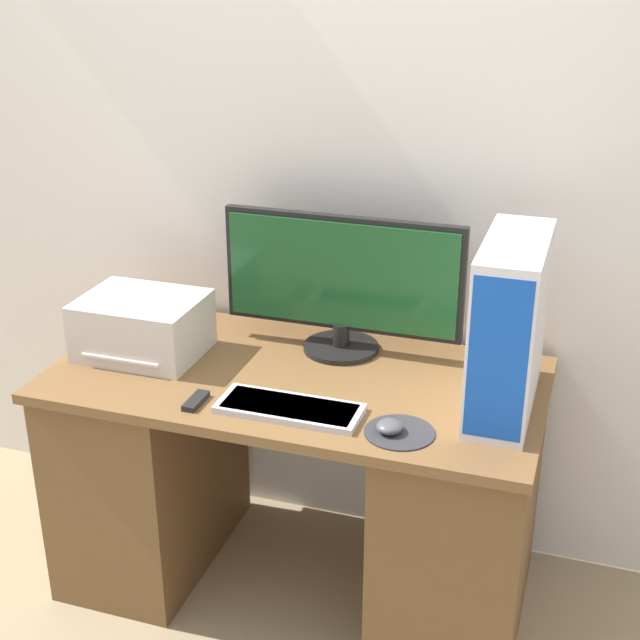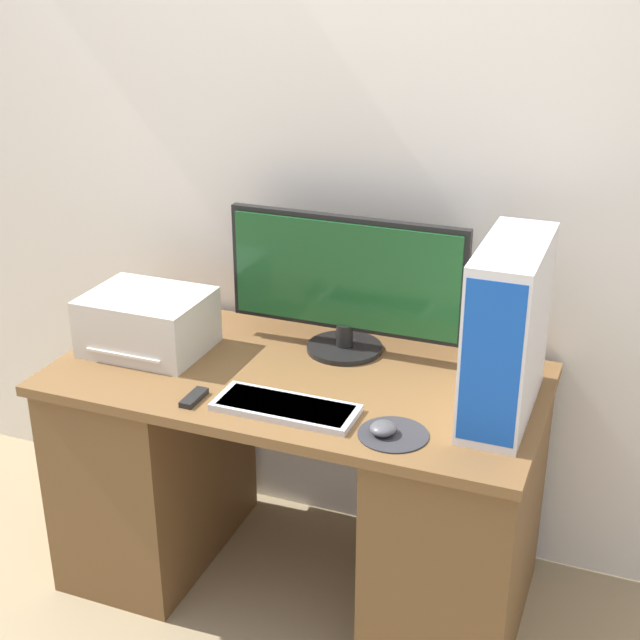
{
  "view_description": "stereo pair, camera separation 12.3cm",
  "coord_description": "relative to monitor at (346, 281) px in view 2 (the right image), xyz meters",
  "views": [
    {
      "loc": [
        0.78,
        -1.79,
        1.89
      ],
      "look_at": [
        0.07,
        0.35,
        0.91
      ],
      "focal_mm": 50.0,
      "sensor_mm": 36.0,
      "label": 1
    },
    {
      "loc": [
        0.89,
        -1.75,
        1.89
      ],
      "look_at": [
        0.07,
        0.35,
        0.91
      ],
      "focal_mm": 50.0,
      "sensor_mm": 36.0,
      "label": 2
    }
  ],
  "objects": [
    {
      "name": "computer_tower",
      "position": [
        0.51,
        -0.21,
        0.01
      ],
      "size": [
        0.16,
        0.43,
        0.47
      ],
      "color": "white",
      "rests_on": "desk"
    },
    {
      "name": "remote_control",
      "position": [
        -0.27,
        -0.45,
        -0.22
      ],
      "size": [
        0.04,
        0.1,
        0.02
      ],
      "color": "black",
      "rests_on": "desk"
    },
    {
      "name": "monitor",
      "position": [
        0.0,
        0.0,
        0.0
      ],
      "size": [
        0.72,
        0.23,
        0.42
      ],
      "color": "black",
      "rests_on": "desk"
    },
    {
      "name": "printer",
      "position": [
        -0.56,
        -0.21,
        -0.14
      ],
      "size": [
        0.35,
        0.29,
        0.18
      ],
      "color": "beige",
      "rests_on": "desk"
    },
    {
      "name": "desk",
      "position": [
        -0.07,
        -0.21,
        -0.58
      ],
      "size": [
        1.41,
        0.71,
        0.73
      ],
      "color": "brown",
      "rests_on": "ground_plane"
    },
    {
      "name": "wall_back",
      "position": [
        -0.07,
        0.2,
        0.41
      ],
      "size": [
        6.4,
        0.13,
        2.85
      ],
      "color": "white",
      "rests_on": "ground_plane"
    },
    {
      "name": "keyboard",
      "position": [
        -0.02,
        -0.41,
        -0.21
      ],
      "size": [
        0.38,
        0.15,
        0.02
      ],
      "color": "silver",
      "rests_on": "desk"
    },
    {
      "name": "mousepad",
      "position": [
        0.29,
        -0.43,
        -0.22
      ],
      "size": [
        0.18,
        0.18,
        0.0
      ],
      "color": "#2D2D33",
      "rests_on": "desk"
    },
    {
      "name": "mouse",
      "position": [
        0.26,
        -0.44,
        -0.2
      ],
      "size": [
        0.07,
        0.07,
        0.03
      ],
      "color": "#4C4C51",
      "rests_on": "mousepad"
    }
  ]
}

